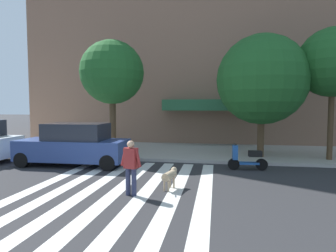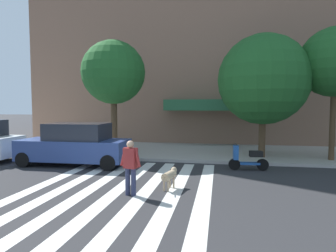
% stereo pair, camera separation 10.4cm
% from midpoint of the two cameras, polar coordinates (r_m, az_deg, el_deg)
% --- Properties ---
extents(ground_plane, '(160.00, 160.00, 0.00)m').
position_cam_midpoint_polar(ground_plane, '(8.87, -20.99, -13.60)').
color(ground_plane, '#2B2B2D').
extents(sidewalk_far, '(80.00, 6.00, 0.15)m').
position_cam_midpoint_polar(sidewalk_far, '(16.75, -5.52, -4.88)').
color(sidewalk_far, '#A9A49C').
rests_on(sidewalk_far, ground_plane).
extents(crosswalk_stripes, '(5.85, 10.83, 0.01)m').
position_cam_midpoint_polar(crosswalk_stripes, '(8.30, -12.96, -14.63)').
color(crosswalk_stripes, silver).
rests_on(crosswalk_stripes, ground_plane).
extents(parked_car_behind_first, '(4.89, 1.96, 1.90)m').
position_cam_midpoint_polar(parked_car_behind_first, '(13.35, -18.77, -3.68)').
color(parked_car_behind_first, navy).
rests_on(parked_car_behind_first, ground_plane).
extents(parked_scooter, '(1.63, 0.51, 1.11)m').
position_cam_midpoint_polar(parked_scooter, '(12.17, 15.64, -6.41)').
color(parked_scooter, black).
rests_on(parked_scooter, ground_plane).
extents(street_tree_nearest, '(3.43, 3.43, 6.06)m').
position_cam_midpoint_polar(street_tree_nearest, '(15.70, -11.48, 10.56)').
color(street_tree_nearest, '#4C3823').
rests_on(street_tree_nearest, sidewalk_far).
extents(street_tree_middle, '(4.39, 4.39, 6.00)m').
position_cam_midpoint_polar(street_tree_middle, '(14.61, 18.36, 8.90)').
color(street_tree_middle, '#4C3823').
rests_on(street_tree_middle, sidewalk_far).
extents(street_tree_further, '(3.19, 3.19, 6.13)m').
position_cam_midpoint_polar(street_tree_further, '(15.24, 30.34, 11.04)').
color(street_tree_further, '#4C3823').
rests_on(street_tree_further, sidewalk_far).
extents(pedestrian_dog_walker, '(0.70, 0.33, 1.64)m').
position_cam_midpoint_polar(pedestrian_dog_walker, '(8.43, -7.91, -7.78)').
color(pedestrian_dog_walker, '#282D4C').
rests_on(pedestrian_dog_walker, ground_plane).
extents(dog_on_leash, '(0.42, 1.02, 0.65)m').
position_cam_midpoint_polar(dog_on_leash, '(9.09, 0.05, -10.01)').
color(dog_on_leash, tan).
rests_on(dog_on_leash, ground_plane).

